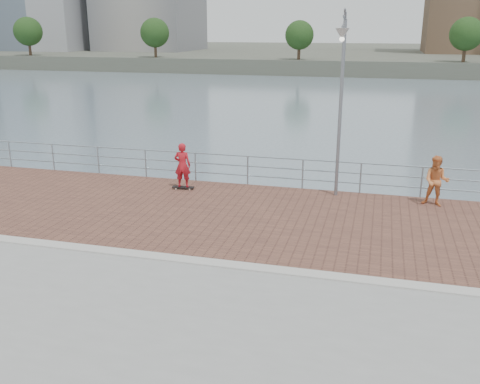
% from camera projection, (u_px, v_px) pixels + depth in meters
% --- Properties ---
extents(water, '(400.00, 400.00, 0.00)m').
position_uv_depth(water, '(220.00, 335.00, 13.89)').
color(water, slate).
rests_on(water, ground).
extents(brick_lane, '(40.00, 6.80, 0.02)m').
position_uv_depth(brick_lane, '(253.00, 217.00, 16.61)').
color(brick_lane, brown).
rests_on(brick_lane, seawall).
extents(curb, '(40.00, 0.40, 0.06)m').
position_uv_depth(curb, '(219.00, 264.00, 13.29)').
color(curb, '#B7B5AD').
rests_on(curb, seawall).
extents(far_shore, '(320.00, 95.00, 2.50)m').
position_uv_depth(far_shore, '(370.00, 55.00, 126.60)').
color(far_shore, '#4C5142').
rests_on(far_shore, ground).
extents(guardrail, '(39.06, 0.06, 1.13)m').
position_uv_depth(guardrail, '(275.00, 169.00, 19.55)').
color(guardrail, '#8C9EA8').
rests_on(guardrail, brick_lane).
extents(street_lamp, '(0.43, 1.26, 5.93)m').
position_uv_depth(street_lamp, '(341.00, 74.00, 17.09)').
color(street_lamp, gray).
rests_on(street_lamp, brick_lane).
extents(skateboard, '(0.81, 0.29, 0.09)m').
position_uv_depth(skateboard, '(183.00, 187.00, 19.39)').
color(skateboard, black).
rests_on(skateboard, brick_lane).
extents(skateboarder, '(0.63, 0.45, 1.62)m').
position_uv_depth(skateboarder, '(182.00, 165.00, 19.15)').
color(skateboarder, red).
rests_on(skateboarder, skateboard).
extents(bystander, '(0.92, 0.79, 1.67)m').
position_uv_depth(bystander, '(436.00, 181.00, 17.41)').
color(bystander, '#E48143').
rests_on(bystander, brick_lane).
extents(shoreline_trees, '(144.55, 5.14, 6.86)m').
position_uv_depth(shoreline_trees, '(359.00, 34.00, 83.19)').
color(shoreline_trees, '#473323').
rests_on(shoreline_trees, far_shore).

